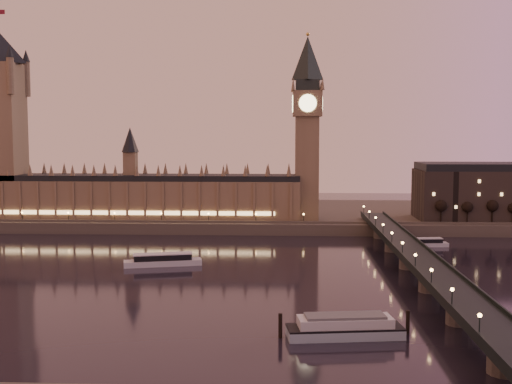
% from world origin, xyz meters
% --- Properties ---
extents(ground, '(700.00, 700.00, 0.00)m').
position_xyz_m(ground, '(0.00, 0.00, 0.00)').
color(ground, black).
rests_on(ground, ground).
extents(far_embankment, '(560.00, 130.00, 6.00)m').
position_xyz_m(far_embankment, '(30.00, 165.00, 3.00)').
color(far_embankment, '#423D35').
rests_on(far_embankment, ground).
extents(palace_of_westminster, '(180.00, 26.62, 52.00)m').
position_xyz_m(palace_of_westminster, '(-40.12, 120.99, 21.71)').
color(palace_of_westminster, brown).
rests_on(palace_of_westminster, ground).
extents(victoria_tower, '(31.68, 31.68, 118.00)m').
position_xyz_m(victoria_tower, '(-120.00, 121.00, 65.79)').
color(victoria_tower, brown).
rests_on(victoria_tower, ground).
extents(big_ben, '(17.68, 17.68, 104.00)m').
position_xyz_m(big_ben, '(53.99, 120.99, 63.95)').
color(big_ben, brown).
rests_on(big_ben, ground).
extents(westminster_bridge, '(13.20, 260.00, 15.30)m').
position_xyz_m(westminster_bridge, '(91.61, 0.00, 5.52)').
color(westminster_bridge, black).
rests_on(westminster_bridge, ground).
extents(bare_tree_0, '(5.55, 5.55, 11.28)m').
position_xyz_m(bare_tree_0, '(124.89, 109.00, 14.40)').
color(bare_tree_0, black).
rests_on(bare_tree_0, ground).
extents(bare_tree_1, '(5.55, 5.55, 11.28)m').
position_xyz_m(bare_tree_1, '(138.19, 109.00, 14.40)').
color(bare_tree_1, black).
rests_on(bare_tree_1, ground).
extents(bare_tree_2, '(5.55, 5.55, 11.28)m').
position_xyz_m(bare_tree_2, '(151.49, 109.00, 14.40)').
color(bare_tree_2, black).
rests_on(bare_tree_2, ground).
extents(cruise_boat_a, '(32.54, 14.43, 5.09)m').
position_xyz_m(cruise_boat_a, '(-8.52, 20.41, 2.24)').
color(cruise_boat_a, silver).
rests_on(cruise_boat_a, ground).
extents(cruise_boat_b, '(22.92, 8.06, 4.14)m').
position_xyz_m(cruise_boat_b, '(109.51, 71.01, 1.82)').
color(cruise_boat_b, silver).
rests_on(cruise_boat_b, ground).
extents(moored_barge, '(35.69, 12.73, 6.60)m').
position_xyz_m(moored_barge, '(58.29, -70.31, 2.78)').
color(moored_barge, '#96B0BF').
rests_on(moored_barge, ground).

